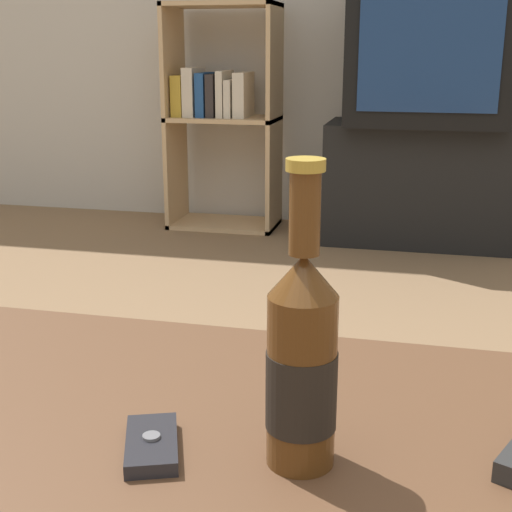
{
  "coord_description": "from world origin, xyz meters",
  "views": [
    {
      "loc": [
        0.29,
        -0.45,
        0.83
      ],
      "look_at": [
        0.09,
        0.41,
        0.57
      ],
      "focal_mm": 50.0,
      "sensor_mm": 36.0,
      "label": 1
    }
  ],
  "objects_px": {
    "tv_stand": "(421,183)",
    "television": "(430,46)",
    "beer_bottle": "(302,361)",
    "cell_phone": "(152,444)",
    "bookshelf": "(219,110)"
  },
  "relations": [
    {
      "from": "bookshelf",
      "to": "cell_phone",
      "type": "bearing_deg",
      "value": -75.15
    },
    {
      "from": "bookshelf",
      "to": "cell_phone",
      "type": "relative_size",
      "value": 10.19
    },
    {
      "from": "beer_bottle",
      "to": "cell_phone",
      "type": "relative_size",
      "value": 2.7
    },
    {
      "from": "tv_stand",
      "to": "television",
      "type": "distance_m",
      "value": 0.58
    },
    {
      "from": "tv_stand",
      "to": "cell_phone",
      "type": "relative_size",
      "value": 8.12
    },
    {
      "from": "cell_phone",
      "to": "beer_bottle",
      "type": "bearing_deg",
      "value": -13.89
    },
    {
      "from": "bookshelf",
      "to": "cell_phone",
      "type": "distance_m",
      "value": 2.81
    },
    {
      "from": "television",
      "to": "beer_bottle",
      "type": "bearing_deg",
      "value": -91.85
    },
    {
      "from": "television",
      "to": "bookshelf",
      "type": "height_order",
      "value": "television"
    },
    {
      "from": "bookshelf",
      "to": "beer_bottle",
      "type": "height_order",
      "value": "bookshelf"
    },
    {
      "from": "bookshelf",
      "to": "cell_phone",
      "type": "xyz_separation_m",
      "value": [
        0.72,
        -2.71,
        -0.08
      ]
    },
    {
      "from": "bookshelf",
      "to": "beer_bottle",
      "type": "distance_m",
      "value": 2.83
    },
    {
      "from": "tv_stand",
      "to": "cell_phone",
      "type": "xyz_separation_m",
      "value": [
        -0.22,
        -2.65,
        0.22
      ]
    },
    {
      "from": "tv_stand",
      "to": "television",
      "type": "relative_size",
      "value": 1.27
    },
    {
      "from": "television",
      "to": "cell_phone",
      "type": "distance_m",
      "value": 2.68
    }
  ]
}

